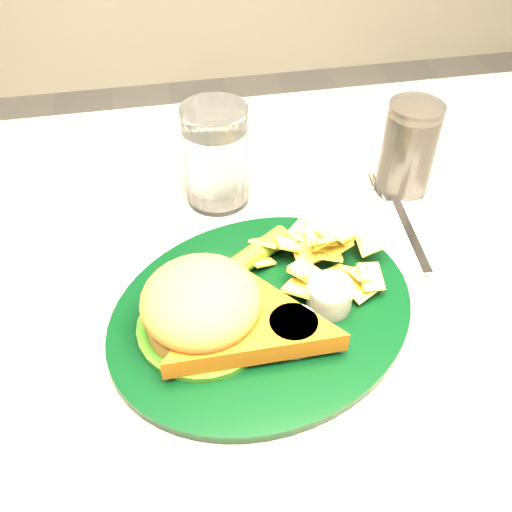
{
  "coord_description": "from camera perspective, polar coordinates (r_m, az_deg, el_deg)",
  "views": [
    {
      "loc": [
        -0.08,
        -0.46,
        1.21
      ],
      "look_at": [
        0.01,
        -0.04,
        0.8
      ],
      "focal_mm": 40.0,
      "sensor_mm": 36.0,
      "label": 1
    }
  ],
  "objects": [
    {
      "name": "cola_glass",
      "position": [
        0.76,
        14.98,
        10.24
      ],
      "size": [
        0.09,
        0.09,
        0.13
      ],
      "primitive_type": "cylinder",
      "rotation": [
        0.0,
        0.0,
        -0.35
      ],
      "color": "black",
      "rests_on": "table"
    },
    {
      "name": "table",
      "position": [
        0.96,
        -0.91,
        -17.27
      ],
      "size": [
        1.2,
        0.8,
        0.75
      ],
      "primitive_type": null,
      "color": "gray",
      "rests_on": "ground"
    },
    {
      "name": "dinner_plate",
      "position": [
        0.58,
        0.71,
        -3.41
      ],
      "size": [
        0.42,
        0.4,
        0.08
      ],
      "primitive_type": null,
      "rotation": [
        0.0,
        0.0,
        0.43
      ],
      "color": "black",
      "rests_on": "table"
    },
    {
      "name": "fork_napkin",
      "position": [
        0.72,
        14.94,
        2.51
      ],
      "size": [
        0.15,
        0.18,
        0.01
      ],
      "primitive_type": null,
      "rotation": [
        0.0,
        0.0,
        -0.1
      ],
      "color": "white",
      "rests_on": "table"
    },
    {
      "name": "water_glass",
      "position": [
        0.72,
        -4.0,
        9.96
      ],
      "size": [
        0.11,
        0.11,
        0.13
      ],
      "primitive_type": "cylinder",
      "rotation": [
        0.0,
        0.0,
        -0.43
      ],
      "color": "silver",
      "rests_on": "table"
    }
  ]
}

